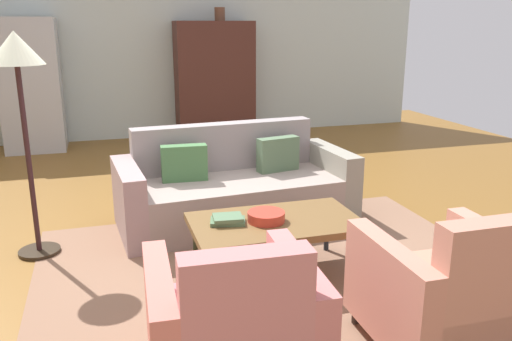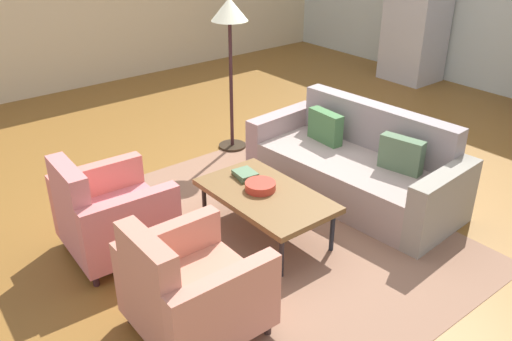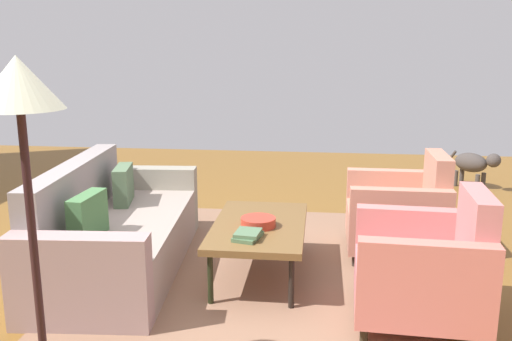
{
  "view_description": "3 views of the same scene",
  "coord_description": "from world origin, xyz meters",
  "px_view_note": "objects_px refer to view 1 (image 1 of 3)",
  "views": [
    {
      "loc": [
        -0.74,
        -4.1,
        1.77
      ],
      "look_at": [
        0.39,
        -0.36,
        0.68
      ],
      "focal_mm": 36.95,
      "sensor_mm": 36.0,
      "label": 1
    },
    {
      "loc": [
        3.49,
        -3.38,
        2.69
      ],
      "look_at": [
        0.17,
        -0.7,
        0.52
      ],
      "focal_mm": 38.24,
      "sensor_mm": 36.0,
      "label": 2
    },
    {
      "loc": [
        -3.61,
        -1.24,
        1.77
      ],
      "look_at": [
        0.65,
        -0.73,
        0.78
      ],
      "focal_mm": 38.74,
      "sensor_mm": 36.0,
      "label": 3
    }
  ],
  "objects_px": {
    "armchair_right": "(450,297)",
    "floor_lamp": "(18,70)",
    "couch": "(233,189)",
    "armchair_left": "(235,333)",
    "fruit_bowl": "(266,217)",
    "book_stack": "(228,220)",
    "coffee_table": "(276,225)",
    "refrigerator": "(31,85)",
    "vase_tall": "(220,14)",
    "cabinet": "(215,80)"
  },
  "relations": [
    {
      "from": "cabinet",
      "to": "floor_lamp",
      "type": "xyz_separation_m",
      "value": [
        -2.32,
        -3.95,
        0.54
      ]
    },
    {
      "from": "armchair_right",
      "to": "floor_lamp",
      "type": "height_order",
      "value": "floor_lamp"
    },
    {
      "from": "armchair_left",
      "to": "coffee_table",
      "type": "bearing_deg",
      "value": 65.58
    },
    {
      "from": "floor_lamp",
      "to": "armchair_right",
      "type": "bearing_deg",
      "value": -42.04
    },
    {
      "from": "couch",
      "to": "fruit_bowl",
      "type": "bearing_deg",
      "value": 82.68
    },
    {
      "from": "book_stack",
      "to": "refrigerator",
      "type": "distance_m",
      "value": 5.01
    },
    {
      "from": "refrigerator",
      "to": "floor_lamp",
      "type": "relative_size",
      "value": 1.08
    },
    {
      "from": "armchair_left",
      "to": "book_stack",
      "type": "height_order",
      "value": "armchair_left"
    },
    {
      "from": "armchair_left",
      "to": "book_stack",
      "type": "xyz_separation_m",
      "value": [
        0.26,
        1.21,
        0.1
      ]
    },
    {
      "from": "couch",
      "to": "floor_lamp",
      "type": "height_order",
      "value": "floor_lamp"
    },
    {
      "from": "refrigerator",
      "to": "armchair_left",
      "type": "bearing_deg",
      "value": -76.44
    },
    {
      "from": "book_stack",
      "to": "refrigerator",
      "type": "xyz_separation_m",
      "value": [
        -1.69,
        4.69,
        0.48
      ]
    },
    {
      "from": "vase_tall",
      "to": "book_stack",
      "type": "bearing_deg",
      "value": -102.6
    },
    {
      "from": "coffee_table",
      "to": "armchair_left",
      "type": "bearing_deg",
      "value": -117.36
    },
    {
      "from": "couch",
      "to": "coffee_table",
      "type": "height_order",
      "value": "couch"
    },
    {
      "from": "floor_lamp",
      "to": "couch",
      "type": "bearing_deg",
      "value": 9.97
    },
    {
      "from": "fruit_bowl",
      "to": "armchair_right",
      "type": "bearing_deg",
      "value": -60.14
    },
    {
      "from": "armchair_right",
      "to": "cabinet",
      "type": "relative_size",
      "value": 0.49
    },
    {
      "from": "armchair_left",
      "to": "vase_tall",
      "type": "height_order",
      "value": "vase_tall"
    },
    {
      "from": "coffee_table",
      "to": "armchair_left",
      "type": "height_order",
      "value": "armchair_left"
    },
    {
      "from": "book_stack",
      "to": "armchair_left",
      "type": "bearing_deg",
      "value": -102.36
    },
    {
      "from": "book_stack",
      "to": "floor_lamp",
      "type": "distance_m",
      "value": 1.88
    },
    {
      "from": "armchair_right",
      "to": "book_stack",
      "type": "relative_size",
      "value": 3.23
    },
    {
      "from": "book_stack",
      "to": "vase_tall",
      "type": "height_order",
      "value": "vase_tall"
    },
    {
      "from": "vase_tall",
      "to": "floor_lamp",
      "type": "xyz_separation_m",
      "value": [
        -2.42,
        -3.94,
        -0.45
      ]
    },
    {
      "from": "book_stack",
      "to": "vase_tall",
      "type": "xyz_separation_m",
      "value": [
        1.07,
        4.79,
        1.45
      ]
    },
    {
      "from": "refrigerator",
      "to": "floor_lamp",
      "type": "height_order",
      "value": "refrigerator"
    },
    {
      "from": "fruit_bowl",
      "to": "cabinet",
      "type": "relative_size",
      "value": 0.15
    },
    {
      "from": "book_stack",
      "to": "fruit_bowl",
      "type": "bearing_deg",
      "value": -9.05
    },
    {
      "from": "coffee_table",
      "to": "fruit_bowl",
      "type": "distance_m",
      "value": 0.1
    },
    {
      "from": "floor_lamp",
      "to": "armchair_left",
      "type": "bearing_deg",
      "value": -62.32
    },
    {
      "from": "coffee_table",
      "to": "cabinet",
      "type": "xyz_separation_m",
      "value": [
        0.63,
        4.84,
        0.51
      ]
    },
    {
      "from": "coffee_table",
      "to": "floor_lamp",
      "type": "xyz_separation_m",
      "value": [
        -1.68,
        0.89,
        1.06
      ]
    },
    {
      "from": "coffee_table",
      "to": "book_stack",
      "type": "xyz_separation_m",
      "value": [
        -0.34,
        0.04,
        0.06
      ]
    },
    {
      "from": "armchair_left",
      "to": "fruit_bowl",
      "type": "relative_size",
      "value": 3.32
    },
    {
      "from": "coffee_table",
      "to": "armchair_right",
      "type": "relative_size",
      "value": 1.36
    },
    {
      "from": "armchair_left",
      "to": "armchair_right",
      "type": "relative_size",
      "value": 1.0
    },
    {
      "from": "armchair_left",
      "to": "cabinet",
      "type": "relative_size",
      "value": 0.49
    },
    {
      "from": "floor_lamp",
      "to": "vase_tall",
      "type": "bearing_deg",
      "value": 58.5
    },
    {
      "from": "fruit_bowl",
      "to": "cabinet",
      "type": "height_order",
      "value": "cabinet"
    },
    {
      "from": "armchair_left",
      "to": "armchair_right",
      "type": "height_order",
      "value": "same"
    },
    {
      "from": "couch",
      "to": "vase_tall",
      "type": "bearing_deg",
      "value": -105.68
    },
    {
      "from": "coffee_table",
      "to": "book_stack",
      "type": "relative_size",
      "value": 4.4
    },
    {
      "from": "armchair_right",
      "to": "floor_lamp",
      "type": "distance_m",
      "value": 3.26
    },
    {
      "from": "couch",
      "to": "armchair_right",
      "type": "height_order",
      "value": "armchair_right"
    },
    {
      "from": "coffee_table",
      "to": "book_stack",
      "type": "bearing_deg",
      "value": 172.81
    },
    {
      "from": "couch",
      "to": "fruit_bowl",
      "type": "xyz_separation_m",
      "value": [
        -0.06,
        -1.19,
        0.17
      ]
    },
    {
      "from": "coffee_table",
      "to": "refrigerator",
      "type": "distance_m",
      "value": 5.18
    },
    {
      "from": "fruit_bowl",
      "to": "refrigerator",
      "type": "height_order",
      "value": "refrigerator"
    },
    {
      "from": "armchair_left",
      "to": "armchair_right",
      "type": "bearing_deg",
      "value": 2.93
    }
  ]
}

